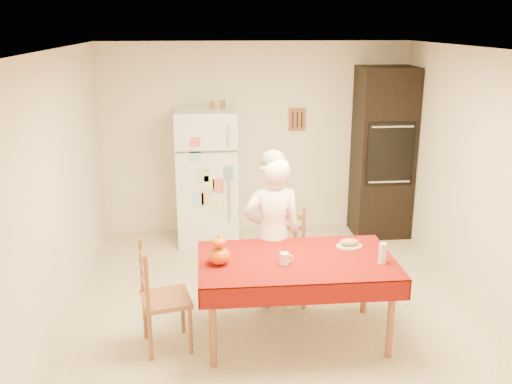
{
  "coord_description": "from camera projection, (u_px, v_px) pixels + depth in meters",
  "views": [
    {
      "loc": [
        -0.69,
        -5.11,
        2.74
      ],
      "look_at": [
        -0.18,
        0.2,
        1.14
      ],
      "focal_mm": 40.0,
      "sensor_mm": 36.0,
      "label": 1
    }
  ],
  "objects": [
    {
      "name": "bread_plate",
      "position": [
        349.0,
        246.0,
        5.19
      ],
      "size": [
        0.24,
        0.24,
        0.02
      ],
      "primitive_type": "cylinder",
      "color": "silver",
      "rests_on": "dining_table"
    },
    {
      "name": "room_shell",
      "position": [
        278.0,
        147.0,
        5.25
      ],
      "size": [
        4.02,
        4.52,
        2.51
      ],
      "color": "beige",
      "rests_on": "ground"
    },
    {
      "name": "coffee_mug",
      "position": [
        284.0,
        259.0,
        4.82
      ],
      "size": [
        0.08,
        0.08,
        0.1
      ],
      "primitive_type": "cylinder",
      "color": "white",
      "rests_on": "dining_table"
    },
    {
      "name": "chair_far",
      "position": [
        286.0,
        252.0,
        5.75
      ],
      "size": [
        0.47,
        0.45,
        0.95
      ],
      "rotation": [
        0.0,
        0.0,
        -0.13
      ],
      "color": "brown",
      "rests_on": "floor"
    },
    {
      "name": "pumpkin_lower",
      "position": [
        219.0,
        256.0,
        4.81
      ],
      "size": [
        0.2,
        0.2,
        0.15
      ],
      "primitive_type": "ellipsoid",
      "color": "#D75705",
      "rests_on": "dining_table"
    },
    {
      "name": "oven_cabinet",
      "position": [
        383.0,
        153.0,
        7.38
      ],
      "size": [
        0.7,
        0.62,
        2.2
      ],
      "color": "black",
      "rests_on": "floor"
    },
    {
      "name": "spice_jar_mid",
      "position": [
        223.0,
        105.0,
        7.02
      ],
      "size": [
        0.05,
        0.05,
        0.1
      ],
      "primitive_type": "cylinder",
      "color": "brown",
      "rests_on": "refrigerator"
    },
    {
      "name": "refrigerator",
      "position": [
        207.0,
        177.0,
        7.21
      ],
      "size": [
        0.75,
        0.74,
        1.7
      ],
      "color": "white",
      "rests_on": "floor"
    },
    {
      "name": "seated_woman",
      "position": [
        273.0,
        235.0,
        5.43
      ],
      "size": [
        0.6,
        0.42,
        1.55
      ],
      "primitive_type": "imported",
      "rotation": [
        0.0,
        0.0,
        3.23
      ],
      "color": "white",
      "rests_on": "floor"
    },
    {
      "name": "wine_glass",
      "position": [
        383.0,
        253.0,
        4.83
      ],
      "size": [
        0.07,
        0.07,
        0.18
      ],
      "primitive_type": "cylinder",
      "color": "silver",
      "rests_on": "dining_table"
    },
    {
      "name": "chair_left",
      "position": [
        158.0,
        294.0,
        4.85
      ],
      "size": [
        0.48,
        0.49,
        0.95
      ],
      "rotation": [
        0.0,
        0.0,
        1.78
      ],
      "color": "brown",
      "rests_on": "floor"
    },
    {
      "name": "dining_table",
      "position": [
        296.0,
        266.0,
        4.95
      ],
      "size": [
        1.7,
        1.0,
        0.76
      ],
      "color": "brown",
      "rests_on": "floor"
    },
    {
      "name": "spice_jar_left",
      "position": [
        212.0,
        105.0,
        7.0
      ],
      "size": [
        0.05,
        0.05,
        0.1
      ],
      "primitive_type": "cylinder",
      "color": "#98621B",
      "rests_on": "refrigerator"
    },
    {
      "name": "spice_jar_right",
      "position": [
        222.0,
        105.0,
        7.01
      ],
      "size": [
        0.05,
        0.05,
        0.1
      ],
      "primitive_type": "cylinder",
      "color": "#975A1B",
      "rests_on": "refrigerator"
    },
    {
      "name": "floor",
      "position": [
        276.0,
        305.0,
        5.72
      ],
      "size": [
        4.5,
        4.5,
        0.0
      ],
      "primitive_type": "plane",
      "color": "tan",
      "rests_on": "ground"
    },
    {
      "name": "bread_loaf",
      "position": [
        349.0,
        242.0,
        5.17
      ],
      "size": [
        0.18,
        0.1,
        0.06
      ],
      "primitive_type": "ellipsoid",
      "color": "#A37950",
      "rests_on": "bread_plate"
    },
    {
      "name": "pumpkin_upper",
      "position": [
        219.0,
        243.0,
        4.78
      ],
      "size": [
        0.12,
        0.12,
        0.09
      ],
      "primitive_type": "ellipsoid",
      "color": "#DD5905",
      "rests_on": "pumpkin_lower"
    }
  ]
}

